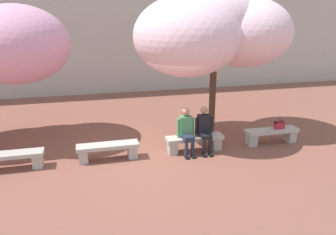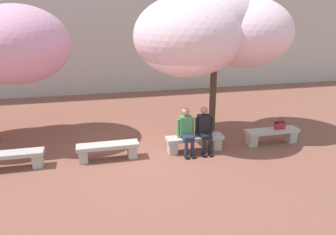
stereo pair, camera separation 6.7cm
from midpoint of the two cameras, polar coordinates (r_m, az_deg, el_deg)
ground_plane at (r=9.20m, az=-2.47°, el=-6.53°), size 100.00×100.00×0.00m
stone_bench_west_end at (r=9.19m, az=-25.65°, el=-6.41°), size 1.64×0.42×0.45m
stone_bench_near_west at (r=8.95m, az=-10.22°, el=-5.45°), size 1.64×0.42×0.45m
stone_bench_center at (r=9.37m, az=4.86°, el=-4.13°), size 1.64×0.42×0.45m
stone_bench_near_east at (r=10.36m, az=17.81°, el=-2.77°), size 1.64×0.42×0.45m
person_seated_left at (r=9.10m, az=3.42°, el=-2.08°), size 0.51×0.68×1.29m
person_seated_right at (r=9.26m, az=6.59°, el=-1.80°), size 0.51×0.70×1.29m
handbag at (r=10.38m, az=19.08°, el=-1.20°), size 0.30×0.15×0.34m
cherry_tree_main at (r=10.05m, az=8.12°, el=14.52°), size 4.89×3.36×4.48m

